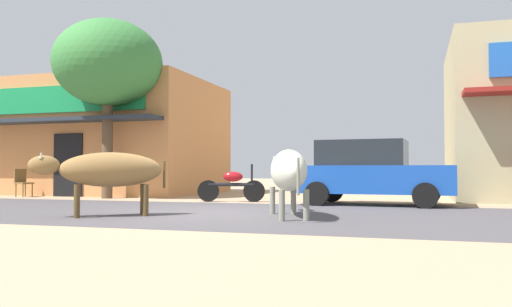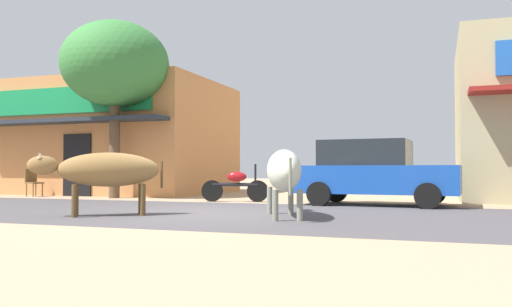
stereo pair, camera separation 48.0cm
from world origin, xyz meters
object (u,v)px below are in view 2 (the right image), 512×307
at_px(parked_motorcycle, 236,185).
at_px(cow_near_brown, 105,170).
at_px(roadside_tree, 115,65).
at_px(cafe_chair_near_tree, 33,181).
at_px(cow_far_dark, 283,171).
at_px(parked_hatchback_car, 374,172).

relative_size(parked_motorcycle, cow_near_brown, 0.82).
relative_size(roadside_tree, parked_motorcycle, 3.02).
bearing_deg(cafe_chair_near_tree, parked_motorcycle, -3.82).
bearing_deg(roadside_tree, cow_far_dark, -33.53).
distance_m(parked_motorcycle, cow_far_dark, 4.80).
relative_size(cow_far_dark, cafe_chair_near_tree, 3.03).
height_order(roadside_tree, parked_hatchback_car, roadside_tree).
distance_m(roadside_tree, cow_near_brown, 7.34).
distance_m(parked_hatchback_car, parked_motorcycle, 3.81).
xyz_separation_m(roadside_tree, cow_near_brown, (3.57, -5.48, -3.34)).
height_order(roadside_tree, cafe_chair_near_tree, roadside_tree).
xyz_separation_m(parked_motorcycle, cafe_chair_near_tree, (-7.51, 0.50, 0.05)).
bearing_deg(cow_far_dark, cafe_chair_near_tree, 155.78).
bearing_deg(cow_far_dark, cow_near_brown, -165.10).
bearing_deg(cafe_chair_near_tree, cow_far_dark, -24.22).
height_order(roadside_tree, parked_motorcycle, roadside_tree).
bearing_deg(parked_hatchback_car, parked_motorcycle, 178.66).
xyz_separation_m(parked_hatchback_car, cow_near_brown, (-4.57, -4.83, 0.04)).
bearing_deg(cow_near_brown, roadside_tree, 123.10).
relative_size(parked_motorcycle, cafe_chair_near_tree, 2.02).
height_order(parked_hatchback_car, cafe_chair_near_tree, parked_hatchback_car).
height_order(cow_near_brown, cow_far_dark, cow_far_dark).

